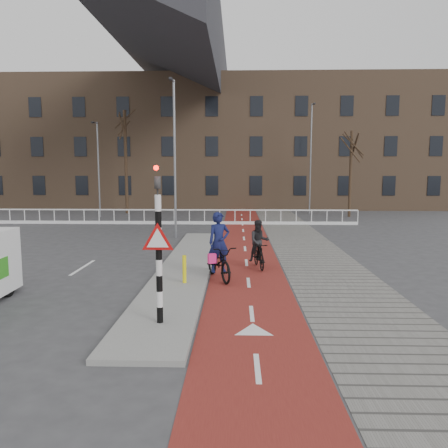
{
  "coord_description": "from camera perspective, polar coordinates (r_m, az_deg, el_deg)",
  "views": [
    {
      "loc": [
        1.12,
        -11.45,
        3.53
      ],
      "look_at": [
        0.64,
        5.0,
        1.5
      ],
      "focal_mm": 35.0,
      "sensor_mm": 36.0,
      "label": 1
    }
  ],
  "objects": [
    {
      "name": "bollard",
      "position": [
        13.38,
        -5.19,
        -5.89
      ],
      "size": [
        0.12,
        0.12,
        0.85
      ],
      "primitive_type": "cylinder",
      "color": "yellow",
      "rests_on": "curb_island"
    },
    {
      "name": "cyclist_near",
      "position": [
        14.17,
        -0.66,
        -4.3
      ],
      "size": [
        1.46,
        2.26,
        2.19
      ],
      "rotation": [
        0.0,
        0.0,
        0.37
      ],
      "color": "black",
      "rests_on": "bike_lane"
    },
    {
      "name": "tree_mid",
      "position": [
        36.89,
        -12.69,
        7.86
      ],
      "size": [
        0.26,
        0.26,
        8.36
      ],
      "primitive_type": "cylinder",
      "color": "black",
      "rests_on": "ground"
    },
    {
      "name": "traffic_signal",
      "position": [
        9.71,
        -8.55,
        -2.17
      ],
      "size": [
        0.8,
        0.8,
        3.68
      ],
      "color": "black",
      "rests_on": "curb_island"
    },
    {
      "name": "sidewalk",
      "position": [
        21.97,
        9.99,
        -2.31
      ],
      "size": [
        3.0,
        60.0,
        0.01
      ],
      "primitive_type": "cube",
      "color": "slate",
      "rests_on": "ground"
    },
    {
      "name": "townhouse_row",
      "position": [
        43.85,
        -3.8,
        12.61
      ],
      "size": [
        46.0,
        10.0,
        15.9
      ],
      "color": "#7F6047",
      "rests_on": "ground"
    },
    {
      "name": "streetlight_left",
      "position": [
        34.39,
        -16.06,
        6.79
      ],
      "size": [
        0.12,
        0.12,
        7.11
      ],
      "primitive_type": "cylinder",
      "color": "slate",
      "rests_on": "ground"
    },
    {
      "name": "ground",
      "position": [
        12.03,
        -3.79,
        -10.04
      ],
      "size": [
        120.0,
        120.0,
        0.0
      ],
      "primitive_type": "plane",
      "color": "#38383A",
      "rests_on": "ground"
    },
    {
      "name": "cyclist_far",
      "position": [
        15.76,
        4.59,
        -3.2
      ],
      "size": [
        0.82,
        1.65,
        1.75
      ],
      "rotation": [
        0.0,
        0.0,
        0.16
      ],
      "color": "black",
      "rests_on": "bike_lane"
    },
    {
      "name": "bike_lane",
      "position": [
        21.74,
        2.67,
        -2.31
      ],
      "size": [
        2.5,
        60.0,
        0.01
      ],
      "primitive_type": "cube",
      "color": "maroon",
      "rests_on": "ground"
    },
    {
      "name": "tree_right",
      "position": [
        34.66,
        16.19,
        6.27
      ],
      "size": [
        0.21,
        0.21,
        6.48
      ],
      "primitive_type": "cylinder",
      "color": "black",
      "rests_on": "ground"
    },
    {
      "name": "streetlight_near",
      "position": [
        22.91,
        -6.44,
        8.25
      ],
      "size": [
        0.12,
        0.12,
        8.07
      ],
      "primitive_type": "cylinder",
      "color": "slate",
      "rests_on": "ground"
    },
    {
      "name": "railing",
      "position": [
        29.28,
        -10.39,
        0.59
      ],
      "size": [
        28.0,
        0.1,
        0.99
      ],
      "color": "silver",
      "rests_on": "ground"
    },
    {
      "name": "curb_island",
      "position": [
        15.94,
        -4.94,
        -5.57
      ],
      "size": [
        1.8,
        16.0,
        0.12
      ],
      "primitive_type": "cube",
      "color": "gray",
      "rests_on": "ground"
    },
    {
      "name": "streetlight_right",
      "position": [
        35.97,
        11.25,
        8.24
      ],
      "size": [
        0.12,
        0.12,
        8.75
      ],
      "primitive_type": "cylinder",
      "color": "slate",
      "rests_on": "ground"
    }
  ]
}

